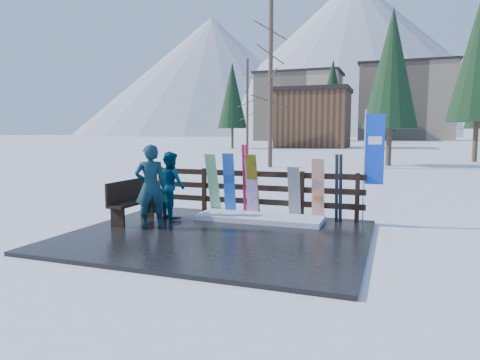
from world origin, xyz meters
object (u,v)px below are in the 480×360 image
at_px(snowboard_1, 213,184).
at_px(person_front, 151,187).
at_px(bench, 130,200).
at_px(snowboard_4, 294,193).
at_px(person_back, 171,185).
at_px(rental_flag, 372,153).
at_px(snowboard_3, 252,188).
at_px(snowboard_5, 318,190).
at_px(snowboard_2, 253,186).
at_px(snowboard_0, 229,184).

height_order(snowboard_1, person_front, person_front).
relative_size(bench, snowboard_1, 0.94).
relative_size(snowboard_4, person_back, 0.80).
xyz_separation_m(bench, snowboard_1, (1.45, 1.52, 0.26)).
xyz_separation_m(bench, rental_flag, (5.30, 1.79, 1.09)).
distance_m(snowboard_3, person_back, 1.98).
height_order(snowboard_5, person_front, person_front).
height_order(snowboard_2, person_front, person_front).
relative_size(snowboard_4, rental_flag, 0.50).
bearing_deg(person_front, snowboard_5, 174.35).
relative_size(snowboard_3, snowboard_5, 1.00).
relative_size(snowboard_1, person_front, 0.88).
bearing_deg(snowboard_5, snowboard_2, 180.00).
xyz_separation_m(snowboard_0, rental_flag, (3.40, 0.27, 0.82)).
distance_m(snowboard_1, snowboard_2, 1.06).
bearing_deg(snowboard_4, person_back, -163.71).
bearing_deg(snowboard_1, person_back, -132.08).
relative_size(bench, rental_flag, 0.58).
relative_size(snowboard_1, person_back, 0.98).
xyz_separation_m(snowboard_3, snowboard_4, (1.07, 0.00, -0.09)).
bearing_deg(snowboard_2, bench, -148.94).
bearing_deg(bench, snowboard_1, 46.21).
bearing_deg(snowboard_1, rental_flag, 4.02).
xyz_separation_m(snowboard_1, snowboard_3, (1.04, 0.00, -0.05)).
relative_size(snowboard_0, snowboard_3, 1.07).
bearing_deg(snowboard_2, snowboard_4, -0.00).
relative_size(snowboard_3, person_front, 0.81).
height_order(snowboard_2, rental_flag, rental_flag).
relative_size(snowboard_1, snowboard_3, 1.09).
bearing_deg(snowboard_0, snowboard_4, 0.00).
distance_m(bench, snowboard_1, 2.12).
xyz_separation_m(snowboard_1, rental_flag, (3.85, 0.27, 0.83)).
height_order(snowboard_0, person_back, person_back).
distance_m(bench, person_front, 1.03).
bearing_deg(snowboard_3, snowboard_2, 0.00).
xyz_separation_m(snowboard_5, person_front, (-3.29, -1.96, 0.17)).
height_order(snowboard_0, snowboard_3, snowboard_0).
distance_m(snowboard_4, person_back, 2.99).
relative_size(snowboard_3, person_back, 0.91).
height_order(snowboard_5, person_back, person_back).
distance_m(snowboard_0, person_back, 1.46).
height_order(snowboard_1, rental_flag, rental_flag).
relative_size(snowboard_0, person_front, 0.86).
distance_m(snowboard_5, person_back, 3.53).
height_order(snowboard_0, snowboard_5, snowboard_0).
relative_size(snowboard_0, snowboard_2, 0.99).
bearing_deg(rental_flag, snowboard_2, -174.46).
xyz_separation_m(rental_flag, person_front, (-4.47, -2.23, -0.69)).
bearing_deg(snowboard_4, rental_flag, 8.82).
bearing_deg(snowboard_1, snowboard_4, 0.00).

